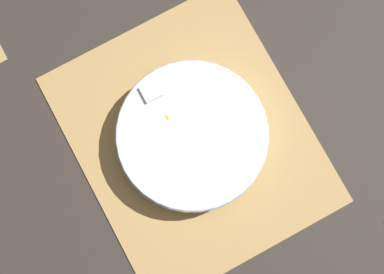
% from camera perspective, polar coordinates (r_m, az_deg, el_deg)
% --- Properties ---
extents(ground_plane, '(6.00, 6.00, 0.00)m').
position_cam_1_polar(ground_plane, '(0.95, 0.00, -0.24)').
color(ground_plane, '#2D2823').
extents(bamboo_mat_center, '(0.46, 0.39, 0.01)m').
position_cam_1_polar(bamboo_mat_center, '(0.95, 0.00, -0.21)').
color(bamboo_mat_center, '#A8844C').
rests_on(bamboo_mat_center, ground_plane).
extents(fruit_salad_bowl, '(0.26, 0.26, 0.06)m').
position_cam_1_polar(fruit_salad_bowl, '(0.92, -0.01, 0.10)').
color(fruit_salad_bowl, silver).
rests_on(fruit_salad_bowl, bamboo_mat_center).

